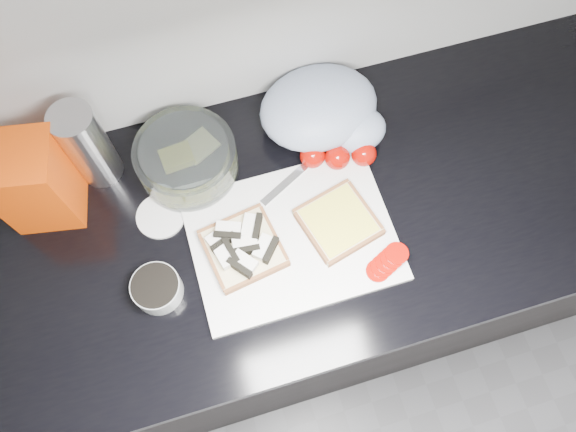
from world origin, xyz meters
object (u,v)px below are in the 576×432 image
object	(u,v)px
cutting_board	(292,238)
bread_bag	(35,182)
glass_bowl	(187,160)
steel_canister	(87,146)

from	to	relation	value
cutting_board	bread_bag	bearing A→B (deg)	154.37
cutting_board	glass_bowl	xyz separation A→B (m)	(-0.16, 0.21, 0.04)
bread_bag	glass_bowl	bearing A→B (deg)	9.74
cutting_board	bread_bag	size ratio (longest dim) A/B	1.94
cutting_board	glass_bowl	bearing A→B (deg)	127.32
glass_bowl	bread_bag	world-z (taller)	bread_bag
glass_bowl	steel_canister	size ratio (longest dim) A/B	1.01
glass_bowl	cutting_board	bearing A→B (deg)	-52.68
cutting_board	steel_canister	distance (m)	0.44
steel_canister	glass_bowl	bearing A→B (deg)	-16.54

